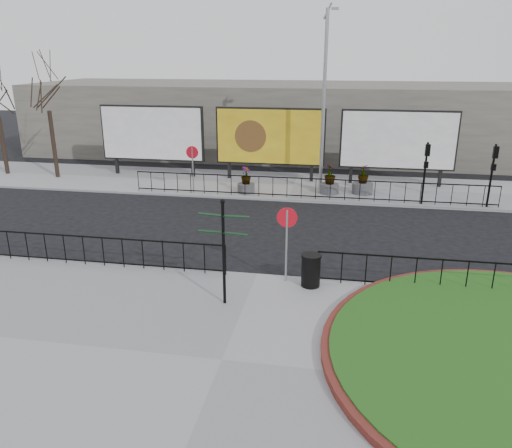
% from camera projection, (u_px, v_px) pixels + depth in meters
% --- Properties ---
extents(ground, '(90.00, 90.00, 0.00)m').
position_uv_depth(ground, '(257.00, 277.00, 16.63)').
color(ground, black).
rests_on(ground, ground).
extents(pavement_near, '(30.00, 10.00, 0.12)m').
position_uv_depth(pavement_near, '(222.00, 362.00, 11.95)').
color(pavement_near, gray).
rests_on(pavement_near, ground).
extents(pavement_far, '(44.00, 6.00, 0.12)m').
position_uv_depth(pavement_far, '(294.00, 186.00, 27.79)').
color(pavement_far, gray).
rests_on(pavement_far, ground).
extents(railing_near_left, '(10.00, 0.10, 1.10)m').
position_uv_depth(railing_near_left, '(84.00, 250.00, 17.11)').
color(railing_near_left, black).
rests_on(railing_near_left, pavement_near).
extents(railing_near_right, '(9.00, 0.10, 1.10)m').
position_uv_depth(railing_near_right, '(467.00, 277.00, 15.07)').
color(railing_near_right, black).
rests_on(railing_near_right, pavement_near).
extents(railing_far, '(18.00, 0.10, 1.10)m').
position_uv_depth(railing_far, '(308.00, 188.00, 24.91)').
color(railing_far, black).
rests_on(railing_far, pavement_far).
extents(speed_sign_far, '(0.64, 0.07, 2.47)m').
position_uv_depth(speed_sign_far, '(192.00, 159.00, 25.58)').
color(speed_sign_far, gray).
rests_on(speed_sign_far, pavement_far).
extents(speed_sign_near, '(0.64, 0.07, 2.47)m').
position_uv_depth(speed_sign_near, '(287.00, 228.00, 15.47)').
color(speed_sign_near, gray).
rests_on(speed_sign_near, pavement_near).
extents(billboard_left, '(6.20, 0.31, 4.10)m').
position_uv_depth(billboard_left, '(152.00, 134.00, 29.25)').
color(billboard_left, black).
rests_on(billboard_left, pavement_far).
extents(billboard_mid, '(6.20, 0.31, 4.10)m').
position_uv_depth(billboard_mid, '(270.00, 137.00, 28.11)').
color(billboard_mid, black).
rests_on(billboard_mid, pavement_far).
extents(billboard_right, '(6.20, 0.31, 4.10)m').
position_uv_depth(billboard_right, '(398.00, 140.00, 26.97)').
color(billboard_right, black).
rests_on(billboard_right, pavement_far).
extents(lamp_post, '(0.74, 0.18, 9.23)m').
position_uv_depth(lamp_post, '(324.00, 100.00, 25.06)').
color(lamp_post, gray).
rests_on(lamp_post, pavement_far).
extents(signal_pole_a, '(0.22, 0.26, 3.00)m').
position_uv_depth(signal_pole_a, '(426.00, 164.00, 23.59)').
color(signal_pole_a, black).
rests_on(signal_pole_a, pavement_far).
extents(signal_pole_b, '(0.22, 0.26, 3.00)m').
position_uv_depth(signal_pole_b, '(493.00, 166.00, 23.10)').
color(signal_pole_b, black).
rests_on(signal_pole_b, pavement_far).
extents(tree_left, '(2.00, 2.00, 7.00)m').
position_uv_depth(tree_left, '(50.00, 117.00, 28.45)').
color(tree_left, '#2D2119').
rests_on(tree_left, pavement_far).
extents(building_backdrop, '(40.00, 10.00, 5.00)m').
position_uv_depth(building_backdrop, '(308.00, 119.00, 36.31)').
color(building_backdrop, slate).
rests_on(building_backdrop, ground).
extents(fingerpost_sign, '(1.48, 0.33, 3.17)m').
position_uv_depth(fingerpost_sign, '(223.00, 242.00, 14.03)').
color(fingerpost_sign, black).
rests_on(fingerpost_sign, pavement_near).
extents(litter_bin, '(0.64, 0.64, 1.05)m').
position_uv_depth(litter_bin, '(311.00, 270.00, 15.56)').
color(litter_bin, black).
rests_on(litter_bin, pavement_near).
extents(planter_a, '(0.90, 0.90, 1.38)m').
position_uv_depth(planter_a, '(246.00, 183.00, 26.11)').
color(planter_a, '#4C4C4F').
rests_on(planter_a, pavement_far).
extents(planter_b, '(0.98, 0.98, 1.57)m').
position_uv_depth(planter_b, '(330.00, 182.00, 25.92)').
color(planter_b, '#4C4C4F').
rests_on(planter_b, pavement_far).
extents(planter_c, '(1.07, 1.07, 1.53)m').
position_uv_depth(planter_c, '(363.00, 184.00, 25.92)').
color(planter_c, '#4C4C4F').
rests_on(planter_c, pavement_far).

